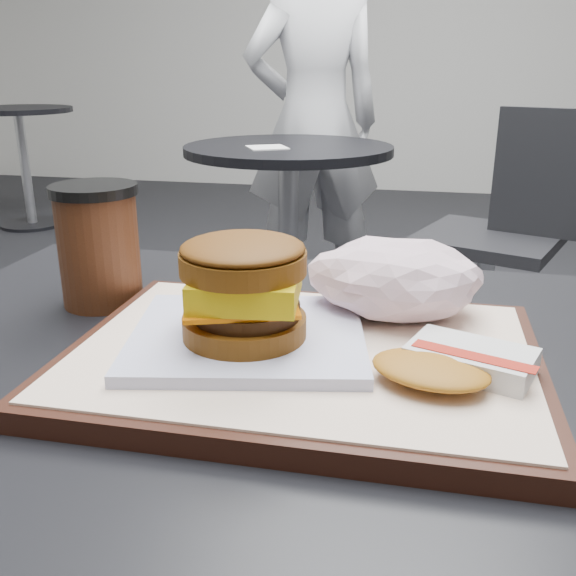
{
  "coord_description": "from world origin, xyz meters",
  "views": [
    {
      "loc": [
        0.1,
        -0.48,
        1.01
      ],
      "look_at": [
        -0.0,
        0.01,
        0.83
      ],
      "focal_mm": 40.0,
      "sensor_mm": 36.0,
      "label": 1
    }
  ],
  "objects_px": {
    "neighbor_table": "(288,204)",
    "patron": "(314,122)",
    "serving_tray": "(303,358)",
    "coffee_cup": "(99,244)",
    "neighbor_chair": "(512,226)",
    "crumpled_wrapper": "(395,278)",
    "breakfast_sandwich": "(245,300)",
    "hash_brown": "(453,363)",
    "customer_table": "(289,541)"
  },
  "relations": [
    {
      "from": "neighbor_table",
      "to": "patron",
      "type": "distance_m",
      "value": 0.57
    },
    {
      "from": "serving_tray",
      "to": "neighbor_table",
      "type": "height_order",
      "value": "serving_tray"
    },
    {
      "from": "coffee_cup",
      "to": "neighbor_chair",
      "type": "relative_size",
      "value": 0.14
    },
    {
      "from": "neighbor_table",
      "to": "patron",
      "type": "relative_size",
      "value": 0.48
    },
    {
      "from": "crumpled_wrapper",
      "to": "neighbor_table",
      "type": "height_order",
      "value": "crumpled_wrapper"
    },
    {
      "from": "crumpled_wrapper",
      "to": "patron",
      "type": "bearing_deg",
      "value": 101.79
    },
    {
      "from": "breakfast_sandwich",
      "to": "neighbor_table",
      "type": "bearing_deg",
      "value": 100.8
    },
    {
      "from": "hash_brown",
      "to": "patron",
      "type": "distance_m",
      "value": 2.26
    },
    {
      "from": "crumpled_wrapper",
      "to": "neighbor_chair",
      "type": "distance_m",
      "value": 1.63
    },
    {
      "from": "breakfast_sandwich",
      "to": "patron",
      "type": "relative_size",
      "value": 0.14
    },
    {
      "from": "hash_brown",
      "to": "patron",
      "type": "height_order",
      "value": "patron"
    },
    {
      "from": "neighbor_chair",
      "to": "neighbor_table",
      "type": "bearing_deg",
      "value": -179.61
    },
    {
      "from": "serving_tray",
      "to": "crumpled_wrapper",
      "type": "distance_m",
      "value": 0.12
    },
    {
      "from": "crumpled_wrapper",
      "to": "coffee_cup",
      "type": "height_order",
      "value": "coffee_cup"
    },
    {
      "from": "coffee_cup",
      "to": "patron",
      "type": "distance_m",
      "value": 2.07
    },
    {
      "from": "hash_brown",
      "to": "customer_table",
      "type": "bearing_deg",
      "value": 164.34
    },
    {
      "from": "patron",
      "to": "neighbor_table",
      "type": "bearing_deg",
      "value": 67.83
    },
    {
      "from": "serving_tray",
      "to": "coffee_cup",
      "type": "xyz_separation_m",
      "value": [
        -0.23,
        0.11,
        0.05
      ]
    },
    {
      "from": "hash_brown",
      "to": "neighbor_chair",
      "type": "xyz_separation_m",
      "value": [
        0.26,
        1.69,
        -0.29
      ]
    },
    {
      "from": "customer_table",
      "to": "neighbor_table",
      "type": "xyz_separation_m",
      "value": [
        -0.35,
        1.65,
        -0.03
      ]
    },
    {
      "from": "neighbor_table",
      "to": "patron",
      "type": "height_order",
      "value": "patron"
    },
    {
      "from": "neighbor_table",
      "to": "customer_table",
      "type": "bearing_deg",
      "value": -78.02
    },
    {
      "from": "patron",
      "to": "serving_tray",
      "type": "bearing_deg",
      "value": 76.95
    },
    {
      "from": "hash_brown",
      "to": "coffee_cup",
      "type": "height_order",
      "value": "coffee_cup"
    },
    {
      "from": "neighbor_chair",
      "to": "breakfast_sandwich",
      "type": "bearing_deg",
      "value": -104.2
    },
    {
      "from": "serving_tray",
      "to": "breakfast_sandwich",
      "type": "bearing_deg",
      "value": -172.97
    },
    {
      "from": "neighbor_chair",
      "to": "serving_tray",
      "type": "bearing_deg",
      "value": -102.75
    },
    {
      "from": "breakfast_sandwich",
      "to": "crumpled_wrapper",
      "type": "relative_size",
      "value": 1.41
    },
    {
      "from": "crumpled_wrapper",
      "to": "neighbor_chair",
      "type": "xyz_separation_m",
      "value": [
        0.31,
        1.57,
        -0.31
      ]
    },
    {
      "from": "neighbor_table",
      "to": "breakfast_sandwich",
      "type": "bearing_deg",
      "value": -79.2
    },
    {
      "from": "hash_brown",
      "to": "serving_tray",
      "type": "bearing_deg",
      "value": 166.94
    },
    {
      "from": "patron",
      "to": "crumpled_wrapper",
      "type": "bearing_deg",
      "value": 79.16
    },
    {
      "from": "breakfast_sandwich",
      "to": "crumpled_wrapper",
      "type": "distance_m",
      "value": 0.15
    },
    {
      "from": "crumpled_wrapper",
      "to": "neighbor_table",
      "type": "xyz_separation_m",
      "value": [
        -0.43,
        1.57,
        -0.27
      ]
    },
    {
      "from": "serving_tray",
      "to": "patron",
      "type": "height_order",
      "value": "patron"
    },
    {
      "from": "neighbor_chair",
      "to": "patron",
      "type": "height_order",
      "value": "patron"
    },
    {
      "from": "coffee_cup",
      "to": "crumpled_wrapper",
      "type": "bearing_deg",
      "value": -3.41
    },
    {
      "from": "hash_brown",
      "to": "crumpled_wrapper",
      "type": "height_order",
      "value": "crumpled_wrapper"
    },
    {
      "from": "serving_tray",
      "to": "neighbor_chair",
      "type": "height_order",
      "value": "neighbor_chair"
    },
    {
      "from": "breakfast_sandwich",
      "to": "neighbor_chair",
      "type": "xyz_separation_m",
      "value": [
        0.42,
        1.67,
        -0.32
      ]
    },
    {
      "from": "serving_tray",
      "to": "hash_brown",
      "type": "height_order",
      "value": "hash_brown"
    },
    {
      "from": "customer_table",
      "to": "coffee_cup",
      "type": "bearing_deg",
      "value": 155.43
    },
    {
      "from": "customer_table",
      "to": "neighbor_chair",
      "type": "bearing_deg",
      "value": 76.74
    },
    {
      "from": "coffee_cup",
      "to": "neighbor_chair",
      "type": "distance_m",
      "value": 1.7
    },
    {
      "from": "serving_tray",
      "to": "breakfast_sandwich",
      "type": "distance_m",
      "value": 0.07
    },
    {
      "from": "breakfast_sandwich",
      "to": "patron",
      "type": "distance_m",
      "value": 2.21
    },
    {
      "from": "breakfast_sandwich",
      "to": "neighbor_table",
      "type": "distance_m",
      "value": 1.72
    },
    {
      "from": "serving_tray",
      "to": "patron",
      "type": "xyz_separation_m",
      "value": [
        -0.37,
        2.18,
        0.0
      ]
    },
    {
      "from": "coffee_cup",
      "to": "neighbor_chair",
      "type": "xyz_separation_m",
      "value": [
        0.61,
        1.55,
        -0.32
      ]
    },
    {
      "from": "neighbor_chair",
      "to": "customer_table",
      "type": "bearing_deg",
      "value": -103.26
    }
  ]
}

